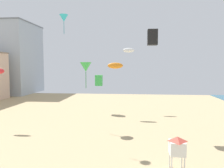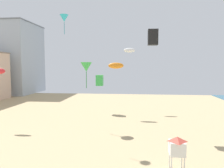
% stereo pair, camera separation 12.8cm
% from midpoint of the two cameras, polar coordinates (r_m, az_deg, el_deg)
% --- Properties ---
extents(boardwalk_hotel_far, '(13.63, 14.63, 19.77)m').
position_cam_midpoint_polar(boardwalk_hotel_far, '(68.61, -25.26, 6.10)').
color(boardwalk_hotel_far, '#ADB7C1').
rests_on(boardwalk_hotel_far, ground).
extents(lifeguard_stand, '(1.10, 1.10, 2.55)m').
position_cam_midpoint_polar(lifeguard_stand, '(17.08, 16.66, -15.44)').
color(lifeguard_stand, white).
rests_on(lifeguard_stand, ground).
extents(kite_white_parafoil, '(1.95, 0.54, 0.76)m').
position_cam_midpoint_polar(kite_white_parafoil, '(37.08, 4.36, 8.90)').
color(kite_white_parafoil, white).
extents(kite_green_box, '(1.11, 1.11, 1.74)m').
position_cam_midpoint_polar(kite_green_box, '(35.34, -3.60, 0.96)').
color(kite_green_box, green).
extents(kite_black_box, '(1.08, 1.08, 1.69)m').
position_cam_midpoint_polar(kite_black_box, '(24.51, 10.51, 12.04)').
color(kite_black_box, black).
extents(kite_cyan_delta, '(0.85, 0.85, 1.94)m').
position_cam_midpoint_polar(kite_cyan_delta, '(23.10, -12.81, 16.63)').
color(kite_cyan_delta, '#2DB7CC').
extents(kite_orange_parafoil, '(2.33, 0.65, 0.91)m').
position_cam_midpoint_polar(kite_orange_parafoil, '(32.55, 0.76, 4.89)').
color(kite_orange_parafoil, orange).
extents(kite_green_delta, '(1.38, 1.38, 3.13)m').
position_cam_midpoint_polar(kite_green_delta, '(26.18, -7.10, 4.49)').
color(kite_green_delta, green).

